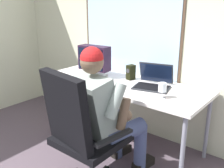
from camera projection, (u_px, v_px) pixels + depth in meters
name	position (u px, v px, depth m)	size (l,w,h in m)	color
wall_rear	(153.00, 24.00, 2.88)	(4.43, 0.08, 2.69)	beige
desk	(121.00, 87.00, 2.84)	(1.89, 0.72, 0.74)	gray
office_chair	(79.00, 128.00, 2.09)	(0.67, 0.60, 1.09)	black
person_seated	(105.00, 112.00, 2.26)	(0.57, 0.83, 1.25)	#434D77
crt_monitor	(94.00, 59.00, 2.99)	(0.39, 0.22, 0.36)	beige
laptop	(154.00, 81.00, 2.67)	(0.43, 0.41, 0.24)	#24272B
wine_glass	(162.00, 88.00, 2.33)	(0.08, 0.08, 0.14)	silver
desk_speaker	(131.00, 72.00, 2.90)	(0.09, 0.10, 0.17)	black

